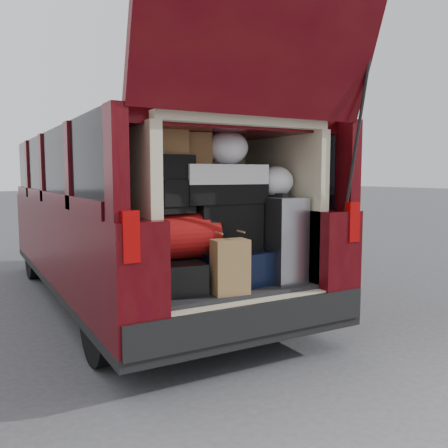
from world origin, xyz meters
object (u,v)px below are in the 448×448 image
(red_duffel, at_px, (180,236))
(backpack, at_px, (172,184))
(silver_roller, at_px, (277,239))
(twotone_duffel, at_px, (220,184))
(black_soft_case, at_px, (226,227))
(kraft_bag, at_px, (230,267))
(navy_hardshell, at_px, (228,266))
(black_hardshell, at_px, (171,275))

(red_duffel, relative_size, backpack, 1.27)
(silver_roller, relative_size, twotone_duffel, 1.01)
(silver_roller, bearing_deg, backpack, 171.11)
(silver_roller, relative_size, black_soft_case, 1.31)
(backpack, distance_m, twotone_duffel, 0.42)
(kraft_bag, distance_m, black_soft_case, 0.44)
(red_duffel, xyz_separation_m, twotone_duffel, (0.34, 0.02, 0.37))
(navy_hardshell, height_order, black_soft_case, black_soft_case)
(backpack, bearing_deg, black_hardshell, 116.55)
(black_hardshell, bearing_deg, black_soft_case, 13.92)
(navy_hardshell, xyz_separation_m, red_duffel, (-0.39, 0.01, 0.26))
(black_hardshell, distance_m, silver_roller, 0.88)
(red_duffel, bearing_deg, silver_roller, -7.49)
(black_soft_case, bearing_deg, red_duffel, -175.36)
(black_soft_case, bearing_deg, twotone_duffel, 170.83)
(black_hardshell, bearing_deg, kraft_bag, -33.86)
(black_hardshell, relative_size, navy_hardshell, 0.95)
(silver_roller, height_order, red_duffel, silver_roller)
(silver_roller, xyz_separation_m, kraft_bag, (-0.54, -0.19, -0.14))
(black_soft_case, xyz_separation_m, twotone_duffel, (-0.04, 0.01, 0.32))
(black_hardshell, height_order, kraft_bag, kraft_bag)
(silver_roller, distance_m, red_duffel, 0.78)
(black_soft_case, bearing_deg, silver_roller, -17.35)
(backpack, bearing_deg, navy_hardshell, -2.86)
(black_hardshell, relative_size, red_duffel, 1.06)
(black_hardshell, relative_size, black_soft_case, 1.10)
(black_soft_case, distance_m, twotone_duffel, 0.33)
(red_duffel, bearing_deg, kraft_bag, -52.13)
(silver_roller, distance_m, backpack, 0.95)
(silver_roller, bearing_deg, black_soft_case, 157.57)
(silver_roller, bearing_deg, navy_hardshell, 160.11)
(black_soft_case, height_order, twotone_duffel, twotone_duffel)
(navy_hardshell, height_order, kraft_bag, kraft_bag)
(silver_roller, distance_m, twotone_duffel, 0.62)
(backpack, height_order, twotone_duffel, backpack)
(navy_hardshell, bearing_deg, backpack, 175.91)
(kraft_bag, bearing_deg, red_duffel, 133.30)
(kraft_bag, bearing_deg, black_soft_case, 72.43)
(black_hardshell, height_order, twotone_duffel, twotone_duffel)
(red_duffel, height_order, twotone_duffel, twotone_duffel)
(navy_hardshell, distance_m, red_duffel, 0.47)
(navy_hardshell, relative_size, red_duffel, 1.11)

